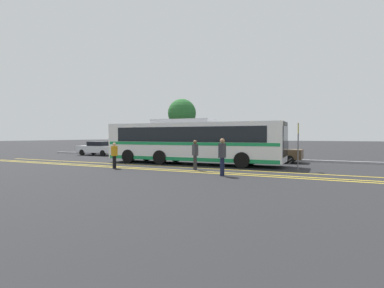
{
  "coord_description": "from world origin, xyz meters",
  "views": [
    {
      "loc": [
        9.88,
        -19.32,
        2.0
      ],
      "look_at": [
        0.57,
        -0.22,
        1.43
      ],
      "focal_mm": 28.0,
      "sensor_mm": 36.0,
      "label": 1
    }
  ],
  "objects_px": {
    "parked_car_1": "(150,150)",
    "bus_stop_sign": "(298,141)",
    "parked_car_2": "(214,152)",
    "pedestrian_1": "(222,154)",
    "parked_car_3": "(274,152)",
    "tree_0": "(182,113)",
    "transit_bus": "(192,141)",
    "pedestrian_2": "(114,154)",
    "pedestrian_0": "(195,153)",
    "parked_car_0": "(98,148)"
  },
  "relations": [
    {
      "from": "parked_car_1",
      "to": "bus_stop_sign",
      "type": "height_order",
      "value": "bus_stop_sign"
    },
    {
      "from": "parked_car_2",
      "to": "pedestrian_1",
      "type": "bearing_deg",
      "value": 24.13
    },
    {
      "from": "pedestrian_1",
      "to": "bus_stop_sign",
      "type": "relative_size",
      "value": 0.68
    },
    {
      "from": "parked_car_2",
      "to": "parked_car_3",
      "type": "distance_m",
      "value": 4.94
    },
    {
      "from": "parked_car_1",
      "to": "tree_0",
      "type": "distance_m",
      "value": 5.94
    },
    {
      "from": "transit_bus",
      "to": "tree_0",
      "type": "xyz_separation_m",
      "value": [
        -5.22,
        8.35,
        2.69
      ]
    },
    {
      "from": "parked_car_1",
      "to": "bus_stop_sign",
      "type": "xyz_separation_m",
      "value": [
        13.33,
        -4.58,
        1.04
      ]
    },
    {
      "from": "pedestrian_2",
      "to": "tree_0",
      "type": "xyz_separation_m",
      "value": [
        -2.14,
        12.97,
        3.46
      ]
    },
    {
      "from": "pedestrian_0",
      "to": "bus_stop_sign",
      "type": "relative_size",
      "value": 0.64
    },
    {
      "from": "parked_car_3",
      "to": "pedestrian_0",
      "type": "height_order",
      "value": "pedestrian_0"
    },
    {
      "from": "parked_car_0",
      "to": "pedestrian_2",
      "type": "distance_m",
      "value": 13.25
    },
    {
      "from": "parked_car_1",
      "to": "parked_car_2",
      "type": "bearing_deg",
      "value": -82.45
    },
    {
      "from": "parked_car_2",
      "to": "tree_0",
      "type": "bearing_deg",
      "value": -128.02
    },
    {
      "from": "transit_bus",
      "to": "pedestrian_0",
      "type": "distance_m",
      "value": 3.76
    },
    {
      "from": "pedestrian_2",
      "to": "tree_0",
      "type": "height_order",
      "value": "tree_0"
    },
    {
      "from": "pedestrian_0",
      "to": "pedestrian_1",
      "type": "bearing_deg",
      "value": -176.84
    },
    {
      "from": "pedestrian_0",
      "to": "pedestrian_2",
      "type": "relative_size",
      "value": 1.11
    },
    {
      "from": "pedestrian_2",
      "to": "tree_0",
      "type": "distance_m",
      "value": 13.59
    },
    {
      "from": "pedestrian_0",
      "to": "bus_stop_sign",
      "type": "bearing_deg",
      "value": -116.09
    },
    {
      "from": "pedestrian_0",
      "to": "pedestrian_2",
      "type": "xyz_separation_m",
      "value": [
        -4.87,
        -1.38,
        -0.11
      ]
    },
    {
      "from": "parked_car_1",
      "to": "pedestrian_1",
      "type": "xyz_separation_m",
      "value": [
        10.2,
        -8.76,
        0.4
      ]
    },
    {
      "from": "parked_car_2",
      "to": "parked_car_3",
      "type": "bearing_deg",
      "value": 88.61
    },
    {
      "from": "pedestrian_2",
      "to": "tree_0",
      "type": "bearing_deg",
      "value": 178.62
    },
    {
      "from": "transit_bus",
      "to": "bus_stop_sign",
      "type": "distance_m",
      "value": 7.32
    },
    {
      "from": "parked_car_0",
      "to": "pedestrian_0",
      "type": "xyz_separation_m",
      "value": [
        14.66,
        -7.55,
        0.28
      ]
    },
    {
      "from": "bus_stop_sign",
      "to": "parked_car_0",
      "type": "bearing_deg",
      "value": -106.21
    },
    {
      "from": "parked_car_0",
      "to": "bus_stop_sign",
      "type": "height_order",
      "value": "bus_stop_sign"
    },
    {
      "from": "parked_car_1",
      "to": "pedestrian_2",
      "type": "height_order",
      "value": "pedestrian_2"
    },
    {
      "from": "parked_car_2",
      "to": "pedestrian_0",
      "type": "height_order",
      "value": "pedestrian_0"
    },
    {
      "from": "parked_car_0",
      "to": "tree_0",
      "type": "relative_size",
      "value": 0.77
    },
    {
      "from": "parked_car_1",
      "to": "tree_0",
      "type": "relative_size",
      "value": 0.79
    },
    {
      "from": "pedestrian_1",
      "to": "parked_car_3",
      "type": "bearing_deg",
      "value": 2.56
    },
    {
      "from": "pedestrian_1",
      "to": "pedestrian_2",
      "type": "bearing_deg",
      "value": 94.7
    },
    {
      "from": "parked_car_1",
      "to": "parked_car_2",
      "type": "distance_m",
      "value": 6.11
    },
    {
      "from": "pedestrian_2",
      "to": "parked_car_3",
      "type": "bearing_deg",
      "value": 126.5
    },
    {
      "from": "transit_bus",
      "to": "parked_car_0",
      "type": "distance_m",
      "value": 13.6
    },
    {
      "from": "parked_car_0",
      "to": "tree_0",
      "type": "bearing_deg",
      "value": -62.54
    },
    {
      "from": "pedestrian_1",
      "to": "tree_0",
      "type": "distance_m",
      "value": 16.64
    },
    {
      "from": "parked_car_3",
      "to": "pedestrian_2",
      "type": "height_order",
      "value": "pedestrian_2"
    },
    {
      "from": "parked_car_1",
      "to": "pedestrian_2",
      "type": "relative_size",
      "value": 2.91
    },
    {
      "from": "parked_car_3",
      "to": "pedestrian_2",
      "type": "distance_m",
      "value": 11.86
    },
    {
      "from": "pedestrian_2",
      "to": "parked_car_2",
      "type": "bearing_deg",
      "value": 149.86
    },
    {
      "from": "parked_car_3",
      "to": "tree_0",
      "type": "distance_m",
      "value": 11.61
    },
    {
      "from": "pedestrian_0",
      "to": "parked_car_1",
      "type": "bearing_deg",
      "value": -1.47
    },
    {
      "from": "parked_car_1",
      "to": "tree_0",
      "type": "height_order",
      "value": "tree_0"
    },
    {
      "from": "parked_car_0",
      "to": "pedestrian_1",
      "type": "bearing_deg",
      "value": -119.11
    },
    {
      "from": "transit_bus",
      "to": "parked_car_2",
      "type": "relative_size",
      "value": 3.32
    },
    {
      "from": "parked_car_1",
      "to": "parked_car_3",
      "type": "relative_size",
      "value": 1.11
    },
    {
      "from": "pedestrian_2",
      "to": "parked_car_1",
      "type": "bearing_deg",
      "value": -171.14
    },
    {
      "from": "pedestrian_0",
      "to": "parked_car_3",
      "type": "bearing_deg",
      "value": -73.26
    }
  ]
}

